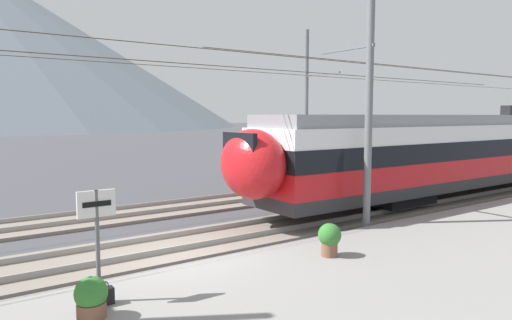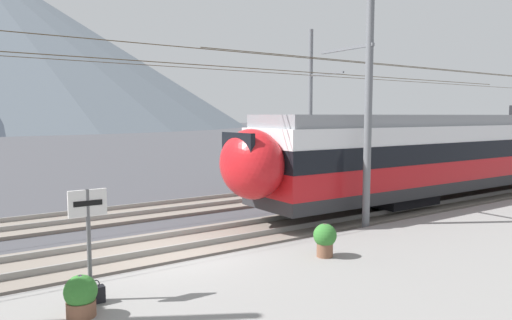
{
  "view_description": "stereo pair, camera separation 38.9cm",
  "coord_description": "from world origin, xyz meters",
  "px_view_note": "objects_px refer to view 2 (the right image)",
  "views": [
    {
      "loc": [
        -5.1,
        -10.91,
        3.82
      ],
      "look_at": [
        4.36,
        2.53,
        2.24
      ],
      "focal_mm": 32.54,
      "sensor_mm": 36.0,
      "label": 1
    },
    {
      "loc": [
        -4.78,
        -11.13,
        3.82
      ],
      "look_at": [
        4.36,
        2.53,
        2.24
      ],
      "focal_mm": 32.54,
      "sensor_mm": 36.0,
      "label": 2
    }
  ],
  "objects_px": {
    "handbag_near_sign": "(96,294)",
    "train_far_track": "(473,140)",
    "potted_plant_by_shelter": "(325,238)",
    "catenary_mast_mid": "(364,112)",
    "platform_sign": "(88,220)",
    "catenary_mast_far_side": "(312,105)",
    "potted_plant_platform_edge": "(81,295)"
  },
  "relations": [
    {
      "from": "catenary_mast_mid",
      "to": "platform_sign",
      "type": "height_order",
      "value": "catenary_mast_mid"
    },
    {
      "from": "train_far_track",
      "to": "potted_plant_platform_edge",
      "type": "distance_m",
      "value": 28.51
    },
    {
      "from": "train_far_track",
      "to": "handbag_near_sign",
      "type": "relative_size",
      "value": 75.56
    },
    {
      "from": "train_far_track",
      "to": "handbag_near_sign",
      "type": "xyz_separation_m",
      "value": [
        -26.59,
        -8.68,
        -1.75
      ]
    },
    {
      "from": "train_far_track",
      "to": "potted_plant_by_shelter",
      "type": "relative_size",
      "value": 40.07
    },
    {
      "from": "train_far_track",
      "to": "catenary_mast_mid",
      "type": "distance_m",
      "value": 19.05
    },
    {
      "from": "potted_plant_by_shelter",
      "to": "handbag_near_sign",
      "type": "bearing_deg",
      "value": 177.48
    },
    {
      "from": "handbag_near_sign",
      "to": "catenary_mast_mid",
      "type": "bearing_deg",
      "value": 11.07
    },
    {
      "from": "train_far_track",
      "to": "platform_sign",
      "type": "relative_size",
      "value": 15.7
    },
    {
      "from": "catenary_mast_mid",
      "to": "potted_plant_by_shelter",
      "type": "xyz_separation_m",
      "value": [
        -3.41,
        -1.99,
        -3.14
      ]
    },
    {
      "from": "catenary_mast_mid",
      "to": "potted_plant_by_shelter",
      "type": "bearing_deg",
      "value": -149.77
    },
    {
      "from": "catenary_mast_far_side",
      "to": "potted_plant_by_shelter",
      "type": "height_order",
      "value": "catenary_mast_far_side"
    },
    {
      "from": "platform_sign",
      "to": "potted_plant_by_shelter",
      "type": "height_order",
      "value": "platform_sign"
    },
    {
      "from": "catenary_mast_far_side",
      "to": "platform_sign",
      "type": "bearing_deg",
      "value": -143.88
    },
    {
      "from": "potted_plant_platform_edge",
      "to": "potted_plant_by_shelter",
      "type": "bearing_deg",
      "value": 2.15
    },
    {
      "from": "potted_plant_platform_edge",
      "to": "handbag_near_sign",
      "type": "bearing_deg",
      "value": 51.31
    },
    {
      "from": "train_far_track",
      "to": "handbag_near_sign",
      "type": "distance_m",
      "value": 28.02
    },
    {
      "from": "catenary_mast_mid",
      "to": "platform_sign",
      "type": "distance_m",
      "value": 9.33
    },
    {
      "from": "catenary_mast_far_side",
      "to": "platform_sign",
      "type": "relative_size",
      "value": 22.46
    },
    {
      "from": "catenary_mast_far_side",
      "to": "potted_plant_by_shelter",
      "type": "bearing_deg",
      "value": -129.31
    },
    {
      "from": "train_far_track",
      "to": "potted_plant_by_shelter",
      "type": "bearing_deg",
      "value": -157.05
    },
    {
      "from": "handbag_near_sign",
      "to": "train_far_track",
      "type": "bearing_deg",
      "value": 18.08
    },
    {
      "from": "train_far_track",
      "to": "catenary_mast_mid",
      "type": "xyz_separation_m",
      "value": [
        -17.66,
        -6.93,
        1.71
      ]
    },
    {
      "from": "platform_sign",
      "to": "potted_plant_platform_edge",
      "type": "height_order",
      "value": "platform_sign"
    },
    {
      "from": "train_far_track",
      "to": "catenary_mast_far_side",
      "type": "height_order",
      "value": "catenary_mast_far_side"
    },
    {
      "from": "catenary_mast_mid",
      "to": "catenary_mast_far_side",
      "type": "relative_size",
      "value": 1.0
    },
    {
      "from": "catenary_mast_mid",
      "to": "potted_plant_platform_edge",
      "type": "relative_size",
      "value": 64.54
    },
    {
      "from": "catenary_mast_mid",
      "to": "potted_plant_platform_edge",
      "type": "xyz_separation_m",
      "value": [
        -9.29,
        -2.21,
        -3.23
      ]
    },
    {
      "from": "potted_plant_platform_edge",
      "to": "train_far_track",
      "type": "bearing_deg",
      "value": 18.74
    },
    {
      "from": "catenary_mast_mid",
      "to": "catenary_mast_far_side",
      "type": "bearing_deg",
      "value": 58.06
    },
    {
      "from": "catenary_mast_mid",
      "to": "potted_plant_by_shelter",
      "type": "height_order",
      "value": "catenary_mast_mid"
    },
    {
      "from": "catenary_mast_far_side",
      "to": "potted_plant_platform_edge",
      "type": "distance_m",
      "value": 19.16
    }
  ]
}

